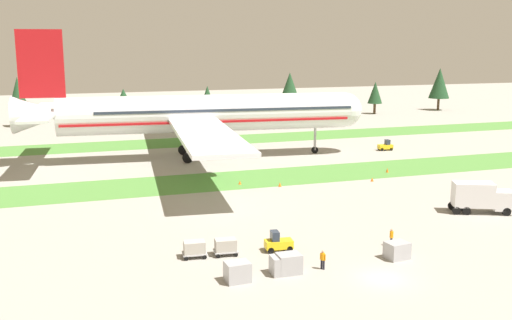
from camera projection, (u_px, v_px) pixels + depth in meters
The scene contains 20 objects.
ground_plane at pixel (384, 278), 49.49m from camera, with size 400.00×400.00×0.00m, color gray.
grass_strip_near at pixel (246, 179), 85.66m from camera, with size 320.00×11.46×0.01m, color #4C8438.
grass_strip_far at pixel (195, 142), 118.21m from camera, with size 320.00×11.46×0.01m, color #4C8438.
airliner at pixel (198, 113), 99.64m from camera, with size 58.65×72.38×21.46m.
baggage_tug at pixel (278, 243), 55.89m from camera, with size 2.71×1.54×1.97m.
cargo_dolly_lead at pixel (226, 246), 54.79m from camera, with size 2.33×1.70×1.55m.
cargo_dolly_second at pixel (194, 248), 54.17m from camera, with size 2.33×1.70×1.55m.
catering_truck at pixel (481, 196), 68.26m from camera, with size 7.30×4.84×3.58m.
pushback_tractor at pixel (386, 146), 108.39m from camera, with size 2.71×1.54×1.97m.
ground_crew_marshaller at pixel (323, 259), 51.33m from camera, with size 0.36×0.48×1.74m.
ground_crew_loader at pixel (391, 237), 57.23m from camera, with size 0.40×0.45×1.74m.
uld_container_0 at pixel (237, 272), 48.71m from camera, with size 2.00×1.60×1.68m, color #A3A3A8.
uld_container_1 at pixel (289, 264), 50.48m from camera, with size 2.00×1.60×1.72m, color #A3A3A8.
uld_container_2 at pixel (283, 265), 50.34m from camera, with size 2.00×1.60×1.58m, color #A3A3A8.
uld_container_3 at pixel (397, 250), 53.92m from camera, with size 2.00×1.60×1.55m, color #A3A3A8.
taxiway_marker_0 at pixel (240, 183), 82.41m from camera, with size 0.44×0.44×0.50m, color orange.
taxiway_marker_1 at pixel (280, 184), 81.05m from camera, with size 0.44×0.44×0.60m, color orange.
taxiway_marker_2 at pixel (372, 179), 84.16m from camera, with size 0.44×0.44×0.55m, color orange.
taxiway_marker_3 at pixel (387, 170), 90.02m from camera, with size 0.44×0.44×0.65m, color orange.
distant_tree_line at pixel (149, 93), 145.99m from camera, with size 163.73×8.45×12.22m.
Camera 1 is at (-24.67, -40.97, 19.35)m, focal length 41.53 mm.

